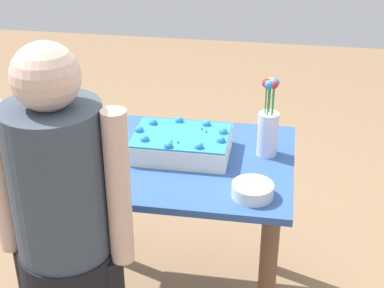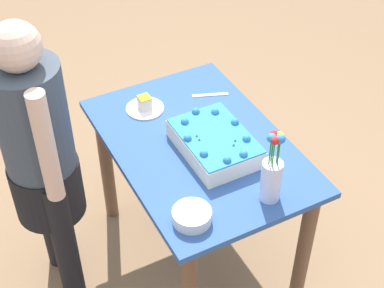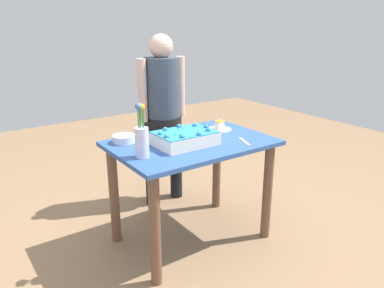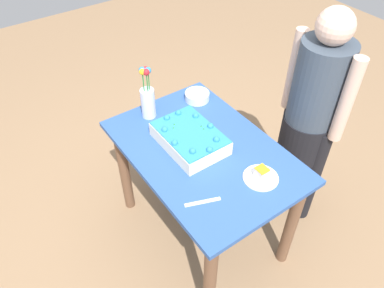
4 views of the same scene
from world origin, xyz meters
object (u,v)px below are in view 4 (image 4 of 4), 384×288
(serving_plate_with_slice, at_px, (261,176))
(person_standing, at_px, (312,111))
(cake_knife, at_px, (203,202))
(flower_vase, at_px, (148,98))
(sheet_cake, at_px, (190,138))
(fruit_bowl, at_px, (197,96))

(serving_plate_with_slice, bearing_deg, person_standing, 107.35)
(cake_knife, bearing_deg, flower_vase, -79.02)
(serving_plate_with_slice, xyz_separation_m, cake_knife, (-0.05, -0.34, -0.02))
(sheet_cake, xyz_separation_m, person_standing, (0.25, 0.72, 0.03))
(sheet_cake, height_order, serving_plate_with_slice, sheet_cake)
(flower_vase, distance_m, person_standing, 0.98)
(cake_knife, height_order, person_standing, person_standing)
(flower_vase, bearing_deg, serving_plate_with_slice, 14.91)
(person_standing, bearing_deg, sheet_cake, -19.17)
(fruit_bowl, bearing_deg, flower_vase, -95.87)
(sheet_cake, distance_m, person_standing, 0.76)
(flower_vase, relative_size, person_standing, 0.23)
(cake_knife, relative_size, person_standing, 0.12)
(serving_plate_with_slice, bearing_deg, sheet_cake, -160.43)
(fruit_bowl, bearing_deg, serving_plate_with_slice, -10.03)
(sheet_cake, relative_size, flower_vase, 1.19)
(serving_plate_with_slice, bearing_deg, flower_vase, -165.09)
(cake_knife, bearing_deg, fruit_bowl, -102.90)
(sheet_cake, bearing_deg, fruit_bowl, 138.63)
(serving_plate_with_slice, xyz_separation_m, flower_vase, (-0.78, -0.21, 0.11))
(cake_knife, xyz_separation_m, person_standing, (-0.13, 0.90, 0.07))
(fruit_bowl, height_order, person_standing, person_standing)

